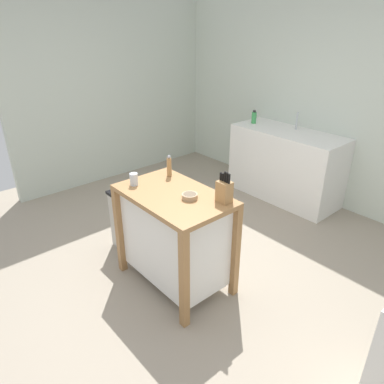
% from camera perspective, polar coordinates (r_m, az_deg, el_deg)
% --- Properties ---
extents(ground_plane, '(6.12, 6.12, 0.00)m').
position_cam_1_polar(ground_plane, '(3.43, -2.36, -13.43)').
color(ground_plane, gray).
rests_on(ground_plane, ground).
extents(wall_back, '(5.12, 0.10, 2.60)m').
position_cam_1_polar(wall_back, '(4.71, 22.39, 13.33)').
color(wall_back, silver).
rests_on(wall_back, ground).
extents(wall_left, '(0.10, 3.10, 2.60)m').
position_cam_1_polar(wall_left, '(5.39, -12.27, 15.99)').
color(wall_left, beige).
rests_on(wall_left, ground).
extents(kitchen_island, '(0.98, 0.61, 0.89)m').
position_cam_1_polar(kitchen_island, '(3.11, -2.81, -6.74)').
color(kitchen_island, '#9E7042').
rests_on(kitchen_island, ground).
extents(knife_block, '(0.11, 0.09, 0.25)m').
position_cam_1_polar(knife_block, '(2.75, 5.18, 0.18)').
color(knife_block, '#AD7F4C').
rests_on(knife_block, kitchen_island).
extents(bowl_ceramic_small, '(0.13, 0.13, 0.04)m').
position_cam_1_polar(bowl_ceramic_small, '(2.82, -0.36, -0.65)').
color(bowl_ceramic_small, tan).
rests_on(bowl_ceramic_small, kitchen_island).
extents(drinking_cup, '(0.07, 0.07, 0.11)m').
position_cam_1_polar(drinking_cup, '(3.08, -9.26, 2.03)').
color(drinking_cup, silver).
rests_on(drinking_cup, kitchen_island).
extents(pepper_grinder, '(0.04, 0.04, 0.20)m').
position_cam_1_polar(pepper_grinder, '(3.22, -3.66, 4.14)').
color(pepper_grinder, '#AD7F4C').
rests_on(pepper_grinder, kitchen_island).
extents(trash_bin, '(0.36, 0.28, 0.63)m').
position_cam_1_polar(trash_bin, '(3.72, -9.94, -4.50)').
color(trash_bin, '#B7B2A8').
rests_on(trash_bin, ground).
extents(sink_counter, '(1.44, 0.60, 0.90)m').
position_cam_1_polar(sink_counter, '(4.84, 14.63, 4.22)').
color(sink_counter, white).
rests_on(sink_counter, ground).
extents(sink_faucet, '(0.02, 0.02, 0.22)m').
position_cam_1_polar(sink_faucet, '(4.79, 16.38, 10.84)').
color(sink_faucet, '#B7BCC1').
rests_on(sink_faucet, sink_counter).
extents(bottle_dish_soap, '(0.06, 0.06, 0.17)m').
position_cam_1_polar(bottle_dish_soap, '(4.97, 9.85, 11.64)').
color(bottle_dish_soap, green).
rests_on(bottle_dish_soap, sink_counter).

